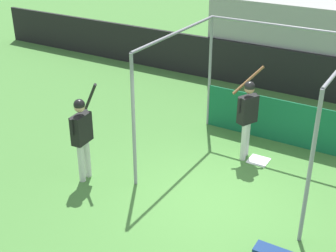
# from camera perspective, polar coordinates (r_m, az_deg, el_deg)

# --- Properties ---
(ground_plane) EXTENTS (60.00, 60.00, 0.00)m
(ground_plane) POSITION_cam_1_polar(r_m,az_deg,el_deg) (9.24, 5.40, -9.03)
(ground_plane) COLOR #477F38
(outfield_wall) EXTENTS (24.00, 0.12, 1.33)m
(outfield_wall) POSITION_cam_1_polar(r_m,az_deg,el_deg) (14.18, 16.55, 5.94)
(outfield_wall) COLOR black
(outfield_wall) RESTS_ON ground
(bleacher_section) EXTENTS (6.50, 2.40, 2.61)m
(bleacher_section) POSITION_cam_1_polar(r_m,az_deg,el_deg) (15.16, 18.18, 9.55)
(bleacher_section) COLOR #9E9E99
(bleacher_section) RESTS_ON ground
(batting_cage) EXTENTS (3.48, 3.37, 2.82)m
(batting_cage) POSITION_cam_1_polar(r_m,az_deg,el_deg) (10.56, 11.77, 2.77)
(batting_cage) COLOR gray
(batting_cage) RESTS_ON ground
(home_plate) EXTENTS (0.44, 0.44, 0.02)m
(home_plate) POSITION_cam_1_polar(r_m,az_deg,el_deg) (10.67, 10.97, -4.16)
(home_plate) COLOR white
(home_plate) RESTS_ON ground
(player_batter) EXTENTS (0.61, 0.94, 1.98)m
(player_batter) POSITION_cam_1_polar(r_m,az_deg,el_deg) (10.28, 9.67, 1.68)
(player_batter) COLOR silver
(player_batter) RESTS_ON ground
(player_waiting) EXTENTS (0.53, 0.77, 2.07)m
(player_waiting) POSITION_cam_1_polar(r_m,az_deg,el_deg) (9.49, -10.45, -0.67)
(player_waiting) COLOR silver
(player_waiting) RESTS_ON ground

